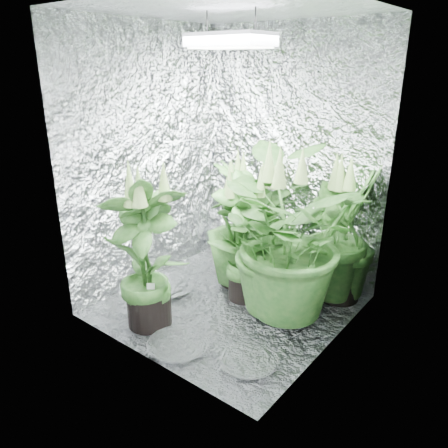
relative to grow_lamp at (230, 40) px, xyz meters
name	(u,v)px	position (x,y,z in m)	size (l,w,h in m)	color
ground	(229,305)	(0.00, 0.00, -1.83)	(1.60, 1.60, 0.00)	silver
walls	(230,174)	(0.00, 0.00, -0.83)	(1.62, 1.62, 2.00)	silver
ceiling	(230,8)	(0.00, 0.00, 0.17)	(1.60, 1.60, 0.01)	silver
grow_lamp	(230,40)	(0.00, 0.00, 0.00)	(0.50, 0.30, 0.22)	gray
plant_a	(269,220)	(-0.08, 0.64, -1.35)	(1.04, 1.04, 1.01)	black
plant_b	(245,240)	(0.03, 0.16, -1.35)	(0.65, 0.65, 1.03)	black
plant_c	(343,236)	(0.58, 0.62, -1.32)	(0.71, 0.71, 1.11)	black
plant_d	(240,228)	(-0.16, 0.34, -1.34)	(0.73, 0.73, 1.07)	black
plant_e	(282,238)	(0.36, 0.11, -1.23)	(1.10, 1.10, 1.24)	black
plant_f	(146,254)	(-0.28, -0.53, -1.30)	(0.77, 0.77, 1.15)	black
circulation_fan	(339,277)	(0.58, 0.62, -1.66)	(0.17, 0.34, 0.39)	black
plant_label	(151,290)	(-0.22, -0.56, -1.53)	(0.05, 0.01, 0.08)	white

